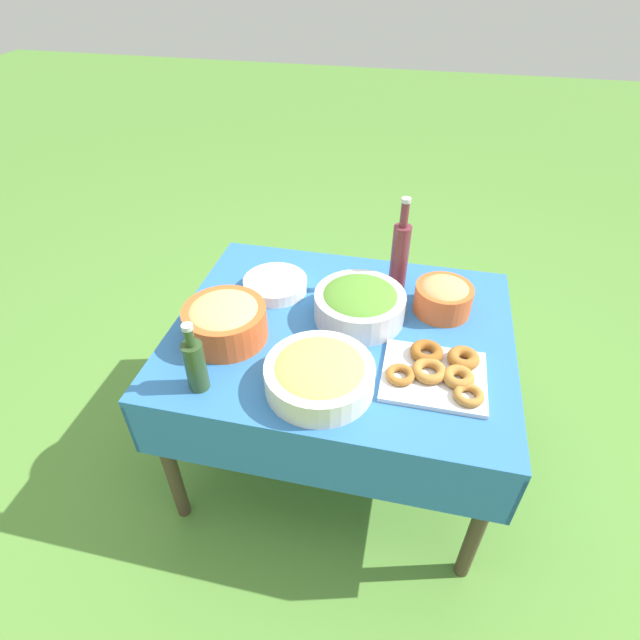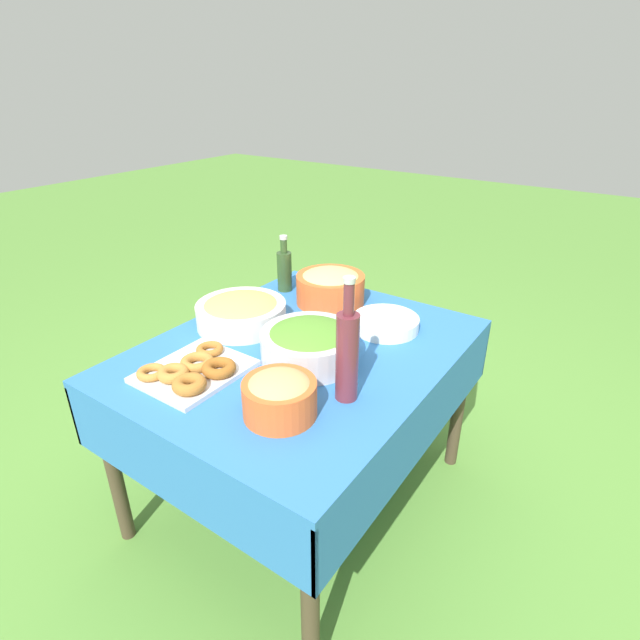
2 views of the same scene
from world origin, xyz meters
name	(u,v)px [view 1 (image 1 of 2)]	position (x,y,z in m)	size (l,w,h in m)	color
ground_plane	(337,449)	(0.00, 0.00, 0.00)	(14.00, 14.00, 0.00)	#568C38
picnic_table	(341,348)	(0.00, 0.00, 0.59)	(1.17, 0.95, 0.68)	#2D6BB2
salad_bowl	(360,303)	(0.05, 0.07, 0.75)	(0.32, 0.32, 0.12)	silver
pasta_bowl	(225,320)	(-0.37, -0.13, 0.76)	(0.28, 0.28, 0.14)	#E05B28
donut_platter	(438,372)	(0.33, -0.16, 0.70)	(0.32, 0.27, 0.05)	silver
plate_stack	(275,285)	(-0.29, 0.17, 0.71)	(0.24, 0.24, 0.05)	white
olive_oil_bottle	(195,364)	(-0.37, -0.36, 0.78)	(0.06, 0.06, 0.24)	#2D4723
wine_bottle	(400,255)	(0.16, 0.29, 0.83)	(0.07, 0.07, 0.37)	maroon
bread_bowl	(443,296)	(0.33, 0.18, 0.75)	(0.20, 0.20, 0.12)	#E05B28
fruit_bowl	(320,374)	(-0.02, -0.29, 0.74)	(0.33, 0.33, 0.11)	silver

